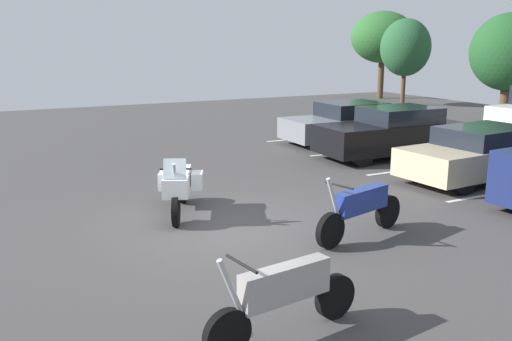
{
  "coord_description": "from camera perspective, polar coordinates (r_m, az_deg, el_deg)",
  "views": [
    {
      "loc": [
        9.48,
        -4.22,
        3.59
      ],
      "look_at": [
        -1.05,
        1.15,
        0.82
      ],
      "focal_mm": 39.2,
      "sensor_mm": 36.0,
      "label": 1
    }
  ],
  "objects": [
    {
      "name": "car_grey",
      "position": [
        20.18,
        9.07,
        4.8
      ],
      "size": [
        1.96,
        4.33,
        1.43
      ],
      "color": "slate",
      "rests_on": "ground"
    },
    {
      "name": "motorcycle_touring",
      "position": [
        11.74,
        -7.87,
        -1.51
      ],
      "size": [
        2.15,
        1.3,
        1.35
      ],
      "color": "black",
      "rests_on": "ground"
    },
    {
      "name": "parking_stripes",
      "position": [
        16.11,
        21.33,
        -0.6
      ],
      "size": [
        14.57,
        4.89,
        0.01
      ],
      "color": "silver",
      "rests_on": "ground"
    },
    {
      "name": "car_black",
      "position": [
        17.97,
        13.61,
        3.77
      ],
      "size": [
        2.02,
        4.65,
        1.55
      ],
      "color": "black",
      "rests_on": "ground"
    },
    {
      "name": "tree_center_right",
      "position": [
        26.16,
        24.44,
        10.91
      ],
      "size": [
        3.2,
        3.2,
        4.71
      ],
      "color": "#4C3823",
      "rests_on": "ground"
    },
    {
      "name": "ground",
      "position": [
        11.0,
        -2.86,
        -6.16
      ],
      "size": [
        44.0,
        44.0,
        0.1
      ],
      "primitive_type": "cube",
      "color": "#423F3F"
    },
    {
      "name": "car_champagne",
      "position": [
        15.76,
        22.02,
        1.61
      ],
      "size": [
        2.12,
        4.73,
        1.39
      ],
      "color": "#C1B289",
      "rests_on": "ground"
    },
    {
      "name": "tree_right",
      "position": [
        36.16,
        12.82,
        13.1
      ],
      "size": [
        3.9,
        3.9,
        5.32
      ],
      "color": "#4C3823",
      "rests_on": "ground"
    },
    {
      "name": "motorcycle_second",
      "position": [
        10.49,
        10.61,
        -3.84
      ],
      "size": [
        0.82,
        2.3,
        1.3
      ],
      "color": "black",
      "rests_on": "ground"
    },
    {
      "name": "tree_far_left",
      "position": [
        32.44,
        15.01,
        12.02
      ],
      "size": [
        2.75,
        2.75,
        4.75
      ],
      "color": "#4C3823",
      "rests_on": "ground"
    },
    {
      "name": "motorcycle_third",
      "position": [
        6.99,
        2.84,
        -12.63
      ],
      "size": [
        0.62,
        2.27,
        1.24
      ],
      "color": "black",
      "rests_on": "ground"
    }
  ]
}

